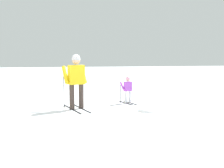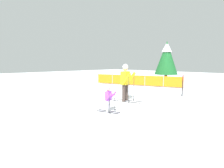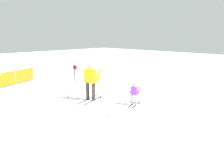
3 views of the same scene
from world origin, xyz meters
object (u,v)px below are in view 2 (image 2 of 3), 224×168
skier_adult (126,79)px  trail_marker (183,83)px  conifer_far (166,57)px  safety_fence (136,80)px  skier_child (109,97)px

skier_adult → trail_marker: 3.54m
conifer_far → safety_fence: bearing=-102.3°
safety_fence → trail_marker: trail_marker is taller
skier_adult → trail_marker: bearing=48.0°
skier_adult → safety_fence: (-3.22, 5.06, -0.62)m
conifer_far → skier_child: bearing=-72.7°
conifer_far → trail_marker: 6.83m
safety_fence → skier_child: bearing=-60.0°
safety_fence → conifer_far: bearing=77.7°
skier_child → trail_marker: 5.19m
conifer_far → skier_adult: bearing=-74.0°
skier_child → safety_fence: skier_child is taller
skier_child → conifer_far: bearing=88.3°
skier_child → safety_fence: (-4.04, 7.00, -0.11)m
skier_adult → conifer_far: size_ratio=0.47×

